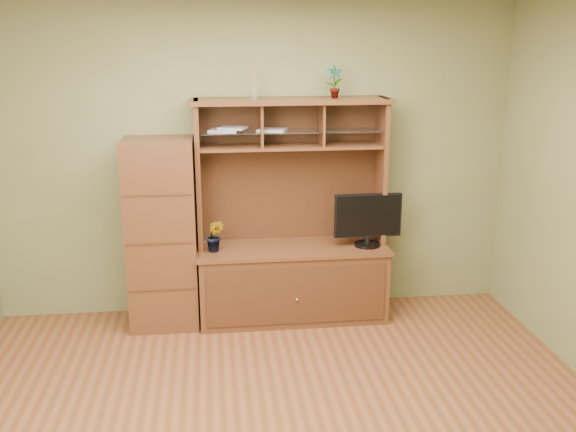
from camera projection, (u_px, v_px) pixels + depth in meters
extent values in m
cube|color=brown|center=(281.00, 432.00, 4.03)|extent=(4.50, 4.00, 0.02)
cube|color=brown|center=(255.00, 160.00, 5.58)|extent=(4.50, 0.02, 2.70)
cube|color=#482914|center=(292.00, 283.00, 5.60)|extent=(1.60, 0.55, 0.62)
cube|color=#3E2110|center=(297.00, 296.00, 5.34)|extent=(1.50, 0.01, 0.50)
sphere|color=silver|center=(297.00, 300.00, 5.33)|extent=(0.02, 0.02, 0.02)
cube|color=#482914|center=(292.00, 248.00, 5.52)|extent=(1.64, 0.59, 0.03)
cube|color=#482914|center=(199.00, 175.00, 5.35)|extent=(0.04, 0.35, 1.25)
cube|color=#482914|center=(381.00, 171.00, 5.53)|extent=(0.04, 0.35, 1.25)
cube|color=#3E2110|center=(289.00, 169.00, 5.60)|extent=(1.52, 0.02, 1.25)
cube|color=#482914|center=(291.00, 101.00, 5.28)|extent=(1.66, 0.40, 0.04)
cube|color=#482914|center=(291.00, 147.00, 5.38)|extent=(1.52, 0.32, 0.02)
cube|color=#482914|center=(261.00, 125.00, 5.30)|extent=(0.02, 0.31, 0.35)
cube|color=#482914|center=(321.00, 124.00, 5.36)|extent=(0.02, 0.31, 0.35)
cube|color=silver|center=(291.00, 131.00, 5.34)|extent=(1.50, 0.27, 0.01)
cylinder|color=black|center=(367.00, 244.00, 5.53)|extent=(0.22, 0.22, 0.02)
cylinder|color=black|center=(367.00, 239.00, 5.51)|extent=(0.04, 0.04, 0.07)
cube|color=black|center=(368.00, 216.00, 5.46)|extent=(0.58, 0.05, 0.37)
imported|color=#32581E|center=(215.00, 236.00, 5.34)|extent=(0.18, 0.16, 0.28)
imported|color=#316724|center=(334.00, 82.00, 5.28)|extent=(0.15, 0.11, 0.27)
cylinder|color=silver|center=(254.00, 92.00, 5.22)|extent=(0.06, 0.06, 0.10)
cylinder|color=olive|center=(253.00, 75.00, 5.18)|extent=(0.04, 0.04, 0.18)
cube|color=#9E9EA3|center=(224.00, 131.00, 5.28)|extent=(0.27, 0.23, 0.02)
cube|color=#9E9EA3|center=(233.00, 128.00, 5.28)|extent=(0.26, 0.24, 0.02)
cube|color=#9E9EA3|center=(272.00, 130.00, 5.32)|extent=(0.27, 0.24, 0.02)
cube|color=#482914|center=(162.00, 234.00, 5.36)|extent=(0.57, 0.51, 1.59)
cube|color=#3E2110|center=(162.00, 290.00, 5.22)|extent=(0.53, 0.01, 0.02)
cube|color=#3E2110|center=(160.00, 244.00, 5.12)|extent=(0.53, 0.01, 0.01)
cube|color=#3E2110|center=(157.00, 195.00, 5.01)|extent=(0.53, 0.01, 0.02)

